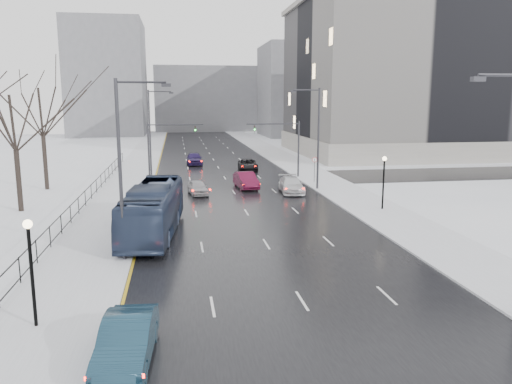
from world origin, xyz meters
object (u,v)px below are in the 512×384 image
lamppost_r_mid (384,175)px  bus (153,210)px  streetlight_l_near (124,161)px  sedan_right_near (246,180)px  no_uturn_sign (315,162)px  mast_signal_right (289,142)px  sedan_center_near (198,187)px  lamppost_l (30,258)px  sedan_left_near (127,341)px  sedan_center_far (194,158)px  sedan_right_far (291,185)px  streetlight_l_far (152,128)px  mast_signal_left (158,144)px  streetlight_r_mid (316,134)px  sedan_right_cross (248,165)px  tree_park_d (22,212)px  tree_park_e (47,190)px

lamppost_r_mid → bus: (-18.00, -4.47, -1.23)m
streetlight_l_near → sedan_right_near: (9.64, 21.95, -4.77)m
no_uturn_sign → mast_signal_right: bearing=115.1°
no_uturn_sign → sedan_center_near: size_ratio=0.68×
lamppost_l → sedan_left_near: size_ratio=0.90×
lamppost_l → no_uturn_sign: size_ratio=1.59×
sedan_center_far → sedan_right_far: bearing=-70.7°
sedan_center_near → streetlight_l_near: bearing=-111.4°
streetlight_l_far → mast_signal_left: streetlight_l_far is taller
sedan_right_near → sedan_right_far: sedan_right_near is taller
streetlight_l_near → sedan_center_far: size_ratio=1.98×
lamppost_l → lamppost_r_mid: (22.00, 18.00, 0.00)m
streetlight_r_mid → streetlight_l_near: same height
lamppost_l → lamppost_r_mid: size_ratio=1.00×
streetlight_r_mid → sedan_right_cross: streetlight_r_mid is taller
streetlight_r_mid → lamppost_l: (-19.17, -28.00, -2.67)m
streetlight_l_far → no_uturn_sign: (17.37, -8.00, -3.32)m
streetlight_l_far → lamppost_l: streetlight_l_far is taller
sedan_center_near → sedan_center_far: sedan_center_far is taller
lamppost_r_mid → mast_signal_left: 25.71m
streetlight_l_near → sedan_right_near: 24.45m
streetlight_r_mid → lamppost_r_mid: size_ratio=2.34×
streetlight_l_far → sedan_left_near: size_ratio=2.09×
sedan_center_near → lamppost_l: bearing=-113.2°
tree_park_d → lamppost_l: (6.80, -22.00, 2.94)m
sedan_right_far → no_uturn_sign: bearing=57.8°
tree_park_d → lamppost_r_mid: bearing=-7.9°
lamppost_r_mid → sedan_center_far: 34.45m
sedan_right_near → sedan_center_far: sedan_center_far is taller
lamppost_r_mid → mast_signal_left: (-18.33, 18.00, 1.16)m
no_uturn_sign → sedan_center_far: bearing=125.0°
sedan_left_near → mast_signal_left: bearing=94.2°
sedan_center_far → bus: bearing=-97.6°
sedan_right_cross → sedan_right_far: (1.96, -16.04, 0.04)m
sedan_left_near → sedan_right_far: bearing=71.2°
tree_park_e → sedan_right_cross: 24.28m
tree_park_d → sedan_right_near: (19.28, 7.95, 0.85)m
mast_signal_left → bus: (0.33, -22.47, -2.39)m
mast_signal_left → sedan_center_far: mast_signal_left is taller
tree_park_e → sedan_right_cross: size_ratio=2.66×
tree_park_d → mast_signal_left: 17.96m
tree_park_d → sedan_right_near: tree_park_d is taller
bus → sedan_right_near: (8.48, 16.43, -0.86)m
bus → lamppost_r_mid: bearing=20.0°
mast_signal_left → sedan_right_cross: mast_signal_left is taller
sedan_right_cross → lamppost_r_mid: bearing=-69.1°
tree_park_e → sedan_right_far: tree_park_e is taller
streetlight_r_mid → streetlight_l_far: size_ratio=1.00×
streetlight_l_far → sedan_left_near: bearing=-88.7°
streetlight_r_mid → mast_signal_left: streetlight_r_mid is taller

